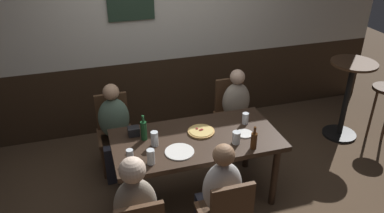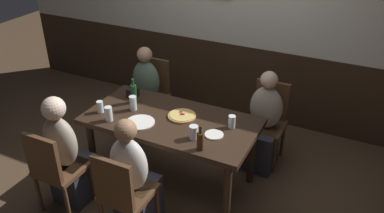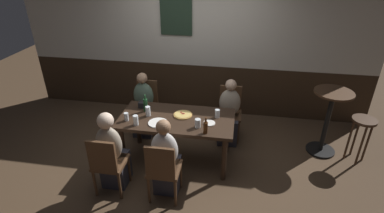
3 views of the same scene
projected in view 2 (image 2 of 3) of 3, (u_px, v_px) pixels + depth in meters
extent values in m
plane|color=#4C3826|center=(173.00, 180.00, 4.08)|extent=(12.00, 12.00, 0.00)
cube|color=#332316|center=(232.00, 78.00, 5.14)|extent=(6.40, 0.10, 0.95)
cube|color=black|center=(171.00, 121.00, 3.73)|extent=(1.64, 0.83, 0.05)
cylinder|color=black|center=(93.00, 152.00, 3.92)|extent=(0.07, 0.07, 0.69)
cylinder|color=black|center=(227.00, 195.00, 3.37)|extent=(0.07, 0.07, 0.69)
cylinder|color=black|center=(130.00, 121.00, 4.44)|extent=(0.07, 0.07, 0.69)
cylinder|color=black|center=(252.00, 154.00, 3.89)|extent=(0.07, 0.07, 0.69)
cube|color=#513521|center=(149.00, 98.00, 4.73)|extent=(0.40, 0.40, 0.04)
cube|color=#513521|center=(156.00, 75.00, 4.76)|extent=(0.36, 0.04, 0.43)
cylinder|color=#513521|center=(155.00, 124.00, 4.64)|extent=(0.04, 0.04, 0.41)
cylinder|color=#513521|center=(131.00, 118.00, 4.78)|extent=(0.04, 0.04, 0.41)
cylinder|color=#513521|center=(169.00, 111.00, 4.91)|extent=(0.04, 0.04, 0.41)
cylinder|color=#513521|center=(146.00, 105.00, 5.04)|extent=(0.04, 0.04, 0.41)
cube|color=#513521|center=(129.00, 192.00, 3.28)|extent=(0.40, 0.40, 0.04)
cube|color=#513521|center=(113.00, 183.00, 3.02)|extent=(0.36, 0.04, 0.43)
cylinder|color=#513521|center=(125.00, 194.00, 3.59)|extent=(0.04, 0.04, 0.41)
cylinder|color=#513521|center=(158.00, 206.00, 3.46)|extent=(0.04, 0.04, 0.41)
cube|color=#513521|center=(62.00, 169.00, 3.55)|extent=(0.40, 0.40, 0.04)
cube|color=#513521|center=(42.00, 158.00, 3.30)|extent=(0.36, 0.04, 0.43)
cylinder|color=#513521|center=(64.00, 172.00, 3.86)|extent=(0.04, 0.04, 0.41)
cylinder|color=#513521|center=(92.00, 182.00, 3.73)|extent=(0.04, 0.04, 0.41)
cylinder|color=#513521|center=(39.00, 193.00, 3.60)|extent=(0.04, 0.04, 0.41)
cylinder|color=#513521|center=(67.00, 205.00, 3.47)|extent=(0.04, 0.04, 0.41)
cube|color=#513521|center=(265.00, 126.00, 4.18)|extent=(0.40, 0.40, 0.04)
cube|color=#513521|center=(272.00, 100.00, 4.21)|extent=(0.36, 0.04, 0.43)
cylinder|color=#513521|center=(274.00, 156.00, 4.09)|extent=(0.04, 0.04, 0.41)
cylinder|color=#513521|center=(243.00, 148.00, 4.22)|extent=(0.04, 0.04, 0.41)
cylinder|color=#513521|center=(283.00, 140.00, 4.36)|extent=(0.04, 0.04, 0.41)
cylinder|color=#513521|center=(253.00, 132.00, 4.49)|extent=(0.04, 0.04, 0.41)
cube|color=#2D2D38|center=(144.00, 118.00, 4.73)|extent=(0.32, 0.34, 0.45)
ellipsoid|color=#56705B|center=(146.00, 80.00, 4.57)|extent=(0.34, 0.22, 0.48)
sphere|color=tan|center=(145.00, 55.00, 4.42)|extent=(0.18, 0.18, 0.18)
cube|color=#2D2D38|center=(139.00, 201.00, 3.48)|extent=(0.32, 0.34, 0.45)
ellipsoid|color=silver|center=(129.00, 164.00, 3.18)|extent=(0.34, 0.22, 0.49)
sphere|color=#936B4C|center=(125.00, 130.00, 3.02)|extent=(0.18, 0.18, 0.18)
cube|color=#2D2D38|center=(75.00, 178.00, 3.76)|extent=(0.32, 0.34, 0.45)
ellipsoid|color=tan|center=(60.00, 142.00, 3.45)|extent=(0.34, 0.22, 0.50)
sphere|color=beige|center=(54.00, 108.00, 3.29)|extent=(0.20, 0.20, 0.20)
cube|color=#2D2D38|center=(260.00, 149.00, 4.18)|extent=(0.32, 0.34, 0.45)
ellipsoid|color=tan|center=(266.00, 107.00, 4.02)|extent=(0.34, 0.22, 0.47)
sphere|color=#DBB293|center=(269.00, 80.00, 3.87)|extent=(0.18, 0.18, 0.18)
cylinder|color=tan|center=(182.00, 116.00, 3.74)|extent=(0.27, 0.27, 0.02)
cylinder|color=#DBB760|center=(182.00, 115.00, 3.74)|extent=(0.24, 0.24, 0.01)
cylinder|color=maroon|center=(181.00, 114.00, 3.74)|extent=(0.03, 0.03, 0.00)
cylinder|color=maroon|center=(181.00, 112.00, 3.78)|extent=(0.03, 0.03, 0.00)
cylinder|color=maroon|center=(183.00, 114.00, 3.74)|extent=(0.03, 0.03, 0.00)
cylinder|color=silver|center=(109.00, 114.00, 3.66)|extent=(0.07, 0.07, 0.14)
cylinder|color=gold|center=(109.00, 115.00, 3.66)|extent=(0.06, 0.06, 0.11)
cylinder|color=silver|center=(232.00, 122.00, 3.56)|extent=(0.07, 0.07, 0.12)
cylinder|color=#B26623|center=(232.00, 123.00, 3.56)|extent=(0.06, 0.06, 0.10)
cylinder|color=silver|center=(133.00, 103.00, 3.83)|extent=(0.07, 0.07, 0.15)
cylinder|color=gold|center=(133.00, 106.00, 3.85)|extent=(0.06, 0.06, 0.08)
cylinder|color=silver|center=(194.00, 132.00, 3.40)|extent=(0.08, 0.08, 0.12)
cylinder|color=gold|center=(194.00, 133.00, 3.41)|extent=(0.07, 0.07, 0.10)
cylinder|color=silver|center=(100.00, 107.00, 3.80)|extent=(0.06, 0.06, 0.12)
cylinder|color=gold|center=(101.00, 110.00, 3.82)|extent=(0.06, 0.06, 0.04)
cylinder|color=#194723|center=(134.00, 94.00, 3.95)|extent=(0.06, 0.06, 0.19)
cylinder|color=#194723|center=(133.00, 82.00, 3.89)|extent=(0.03, 0.03, 0.07)
cylinder|color=#42230F|center=(200.00, 141.00, 3.25)|extent=(0.06, 0.06, 0.16)
cylinder|color=#42230F|center=(200.00, 130.00, 3.19)|extent=(0.03, 0.03, 0.07)
cylinder|color=white|center=(140.00, 122.00, 3.65)|extent=(0.27, 0.27, 0.01)
cylinder|color=white|center=(214.00, 135.00, 3.47)|extent=(0.17, 0.17, 0.01)
cube|color=black|center=(133.00, 93.00, 4.09)|extent=(0.11, 0.09, 0.09)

